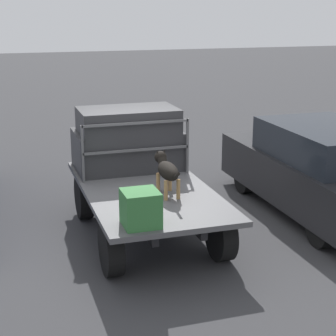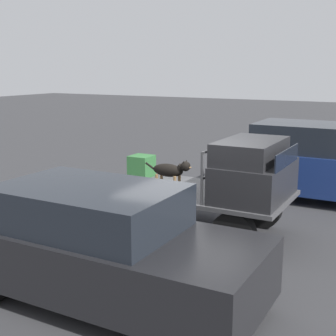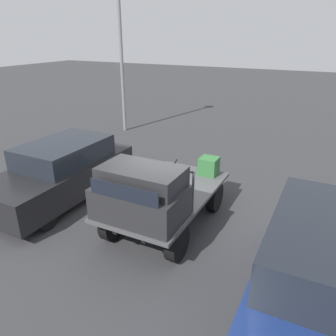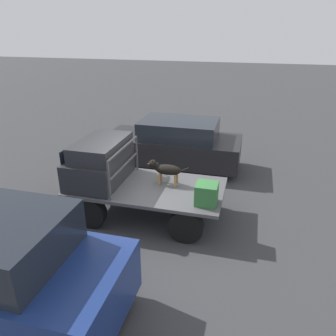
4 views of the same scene
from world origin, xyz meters
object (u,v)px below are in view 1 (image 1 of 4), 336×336
(cargo_crate, at_px, (141,208))
(parked_sedan, at_px, (320,169))
(flatbed_truck, at_px, (146,201))
(dog, at_px, (167,169))

(cargo_crate, bearing_deg, parked_sedan, -66.29)
(flatbed_truck, distance_m, dog, 0.80)
(dog, height_order, parked_sedan, parked_sedan)
(dog, relative_size, parked_sedan, 0.23)
(cargo_crate, distance_m, parked_sedan, 4.19)
(dog, relative_size, cargo_crate, 2.20)
(dog, xyz_separation_m, parked_sedan, (0.53, -3.10, -0.42))
(dog, distance_m, cargo_crate, 1.37)
(flatbed_truck, distance_m, parked_sedan, 3.34)
(flatbed_truck, relative_size, cargo_crate, 7.89)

